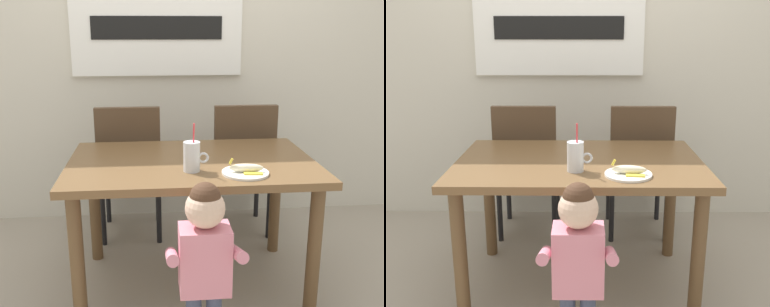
% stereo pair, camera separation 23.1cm
% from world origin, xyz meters
% --- Properties ---
extents(ground_plane, '(24.00, 24.00, 0.00)m').
position_xyz_m(ground_plane, '(0.00, 0.00, 0.00)').
color(ground_plane, '#9E9384').
extents(back_wall, '(6.40, 0.17, 2.90)m').
position_xyz_m(back_wall, '(-0.00, 1.12, 1.45)').
color(back_wall, beige).
rests_on(back_wall, ground).
extents(dining_table, '(1.33, 0.87, 0.76)m').
position_xyz_m(dining_table, '(0.00, 0.00, 0.65)').
color(dining_table, brown).
rests_on(dining_table, ground).
extents(dining_chair_left, '(0.44, 0.45, 0.96)m').
position_xyz_m(dining_chair_left, '(-0.37, 0.65, 0.54)').
color(dining_chair_left, '#4C3826').
rests_on(dining_chair_left, ground).
extents(dining_chair_right, '(0.44, 0.45, 0.96)m').
position_xyz_m(dining_chair_right, '(0.41, 0.65, 0.54)').
color(dining_chair_right, '#4C3826').
rests_on(dining_chair_right, ground).
extents(toddler_standing, '(0.33, 0.24, 0.84)m').
position_xyz_m(toddler_standing, '(-0.00, -0.60, 0.53)').
color(toddler_standing, '#3F4760').
rests_on(toddler_standing, ground).
extents(milk_cup, '(0.13, 0.08, 0.25)m').
position_xyz_m(milk_cup, '(-0.02, -0.20, 0.82)').
color(milk_cup, silver).
rests_on(milk_cup, dining_table).
extents(snack_plate, '(0.23, 0.23, 0.01)m').
position_xyz_m(snack_plate, '(0.24, -0.27, 0.76)').
color(snack_plate, white).
rests_on(snack_plate, dining_table).
extents(peeled_banana, '(0.17, 0.12, 0.07)m').
position_xyz_m(peeled_banana, '(0.24, -0.27, 0.79)').
color(peeled_banana, '#F4EAC6').
rests_on(peeled_banana, snack_plate).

